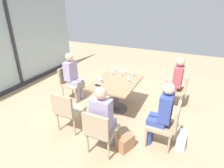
{
  "coord_description": "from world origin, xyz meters",
  "views": [
    {
      "loc": [
        -3.64,
        -1.6,
        2.5
      ],
      "look_at": [
        0.0,
        0.1,
        0.65
      ],
      "focal_mm": 30.28,
      "sensor_mm": 36.0,
      "label": 1
    }
  ],
  "objects_px": {
    "person_side_end": "(103,116)",
    "wine_glass_3": "(101,78)",
    "chair_front_left": "(167,123)",
    "person_front_left": "(162,112)",
    "wine_glass_5": "(128,77)",
    "dining_table_main": "(116,88)",
    "wine_glass_4": "(121,71)",
    "person_near_window": "(73,75)",
    "cell_phone_on_table": "(98,85)",
    "wine_glass_0": "(125,69)",
    "chair_side_end": "(100,130)",
    "wine_glass_2": "(133,71)",
    "wine_glass_6": "(114,67)",
    "coffee_cup": "(100,79)",
    "chair_front_right": "(178,88)",
    "chair_near_window": "(70,81)",
    "wine_glass_1": "(112,71)",
    "handbag_1": "(126,143)",
    "chair_far_left": "(68,109)",
    "handbag_0": "(181,140)",
    "person_front_right": "(175,80)"
  },
  "relations": [
    {
      "from": "chair_front_right",
      "to": "chair_near_window",
      "type": "xyz_separation_m",
      "value": [
        -0.77,
        2.64,
        0.0
      ]
    },
    {
      "from": "chair_side_end",
      "to": "wine_glass_4",
      "type": "xyz_separation_m",
      "value": [
        1.79,
        0.38,
        0.37
      ]
    },
    {
      "from": "chair_front_left",
      "to": "person_front_left",
      "type": "bearing_deg",
      "value": 90.0
    },
    {
      "from": "dining_table_main",
      "to": "wine_glass_0",
      "type": "bearing_deg",
      "value": 0.31
    },
    {
      "from": "dining_table_main",
      "to": "person_front_left",
      "type": "bearing_deg",
      "value": -122.37
    },
    {
      "from": "wine_glass_6",
      "to": "handbag_0",
      "type": "height_order",
      "value": "wine_glass_6"
    },
    {
      "from": "cell_phone_on_table",
      "to": "handbag_1",
      "type": "relative_size",
      "value": 0.48
    },
    {
      "from": "chair_front_right",
      "to": "wine_glass_1",
      "type": "relative_size",
      "value": 4.7
    },
    {
      "from": "chair_side_end",
      "to": "chair_near_window",
      "type": "relative_size",
      "value": 1.0
    },
    {
      "from": "wine_glass_2",
      "to": "coffee_cup",
      "type": "distance_m",
      "value": 0.86
    },
    {
      "from": "chair_front_right",
      "to": "chair_near_window",
      "type": "relative_size",
      "value": 1.0
    },
    {
      "from": "chair_near_window",
      "to": "cell_phone_on_table",
      "type": "xyz_separation_m",
      "value": [
        -0.36,
        -1.05,
        0.24
      ]
    },
    {
      "from": "chair_side_end",
      "to": "wine_glass_2",
      "type": "bearing_deg",
      "value": 3.39
    },
    {
      "from": "dining_table_main",
      "to": "person_front_left",
      "type": "height_order",
      "value": "person_front_left"
    },
    {
      "from": "chair_front_left",
      "to": "person_side_end",
      "type": "relative_size",
      "value": 0.69
    },
    {
      "from": "chair_far_left",
      "to": "person_side_end",
      "type": "distance_m",
      "value": 0.91
    },
    {
      "from": "wine_glass_2",
      "to": "person_front_right",
      "type": "bearing_deg",
      "value": -73.45
    },
    {
      "from": "person_front_right",
      "to": "wine_glass_4",
      "type": "bearing_deg",
      "value": 107.86
    },
    {
      "from": "wine_glass_1",
      "to": "wine_glass_3",
      "type": "distance_m",
      "value": 0.51
    },
    {
      "from": "person_near_window",
      "to": "wine_glass_0",
      "type": "bearing_deg",
      "value": -65.64
    },
    {
      "from": "wine_glass_1",
      "to": "wine_glass_2",
      "type": "height_order",
      "value": "same"
    },
    {
      "from": "person_front_left",
      "to": "person_side_end",
      "type": "bearing_deg",
      "value": 122.45
    },
    {
      "from": "wine_glass_3",
      "to": "wine_glass_4",
      "type": "distance_m",
      "value": 0.64
    },
    {
      "from": "wine_glass_0",
      "to": "wine_glass_3",
      "type": "relative_size",
      "value": 1.0
    },
    {
      "from": "chair_front_left",
      "to": "coffee_cup",
      "type": "distance_m",
      "value": 1.81
    },
    {
      "from": "dining_table_main",
      "to": "person_near_window",
      "type": "relative_size",
      "value": 1.0
    },
    {
      "from": "wine_glass_6",
      "to": "coffee_cup",
      "type": "bearing_deg",
      "value": 175.98
    },
    {
      "from": "dining_table_main",
      "to": "wine_glass_4",
      "type": "bearing_deg",
      "value": 4.96
    },
    {
      "from": "person_front_right",
      "to": "wine_glass_1",
      "type": "distance_m",
      "value": 1.54
    },
    {
      "from": "chair_front_left",
      "to": "wine_glass_5",
      "type": "height_order",
      "value": "wine_glass_5"
    },
    {
      "from": "person_front_left",
      "to": "wine_glass_2",
      "type": "relative_size",
      "value": 6.81
    },
    {
      "from": "dining_table_main",
      "to": "wine_glass_2",
      "type": "xyz_separation_m",
      "value": [
        0.48,
        -0.24,
        0.31
      ]
    },
    {
      "from": "person_near_window",
      "to": "cell_phone_on_table",
      "type": "distance_m",
      "value": 1.01
    },
    {
      "from": "wine_glass_2",
      "to": "wine_glass_5",
      "type": "relative_size",
      "value": 1.0
    },
    {
      "from": "person_side_end",
      "to": "wine_glass_3",
      "type": "relative_size",
      "value": 6.81
    },
    {
      "from": "person_side_end",
      "to": "handbag_1",
      "type": "xyz_separation_m",
      "value": [
        0.15,
        -0.37,
        -0.56
      ]
    },
    {
      "from": "chair_near_window",
      "to": "chair_far_left",
      "type": "distance_m",
      "value": 1.4
    },
    {
      "from": "chair_front_left",
      "to": "wine_glass_2",
      "type": "bearing_deg",
      "value": 41.03
    },
    {
      "from": "cell_phone_on_table",
      "to": "person_near_window",
      "type": "bearing_deg",
      "value": 78.52
    },
    {
      "from": "person_side_end",
      "to": "wine_glass_0",
      "type": "relative_size",
      "value": 6.81
    },
    {
      "from": "handbag_0",
      "to": "handbag_1",
      "type": "distance_m",
      "value": 1.02
    },
    {
      "from": "dining_table_main",
      "to": "person_side_end",
      "type": "bearing_deg",
      "value": -165.15
    },
    {
      "from": "person_front_left",
      "to": "wine_glass_5",
      "type": "height_order",
      "value": "person_front_left"
    },
    {
      "from": "chair_side_end",
      "to": "person_side_end",
      "type": "distance_m",
      "value": 0.23
    },
    {
      "from": "wine_glass_6",
      "to": "coffee_cup",
      "type": "height_order",
      "value": "wine_glass_6"
    },
    {
      "from": "chair_near_window",
      "to": "chair_far_left",
      "type": "xyz_separation_m",
      "value": [
        -1.15,
        -0.8,
        0.0
      ]
    },
    {
      "from": "chair_far_left",
      "to": "wine_glass_0",
      "type": "relative_size",
      "value": 4.7
    },
    {
      "from": "wine_glass_5",
      "to": "cell_phone_on_table",
      "type": "xyz_separation_m",
      "value": [
        -0.43,
        0.54,
        -0.13
      ]
    },
    {
      "from": "wine_glass_4",
      "to": "chair_front_left",
      "type": "bearing_deg",
      "value": -130.0
    },
    {
      "from": "chair_front_left",
      "to": "wine_glass_3",
      "type": "bearing_deg",
      "value": 71.13
    }
  ]
}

